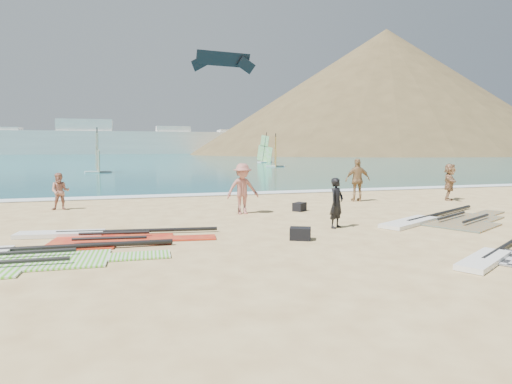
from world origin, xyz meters
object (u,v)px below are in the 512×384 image
object	(u,v)px
rig_green	(1,257)
beachgoer_back	(358,180)
rig_orange	(443,220)
beachgoer_mid	(243,189)
beachgoer_left	(60,191)
rig_red	(98,237)
person_wetsuit	(337,203)
gear_bag_far	(300,234)
gear_bag_near	(299,207)
beachgoer_right	(449,182)

from	to	relation	value
rig_green	beachgoer_back	bearing A→B (deg)	30.81
rig_orange	beachgoer_mid	size ratio (longest dim) A/B	3.36
beachgoer_mid	beachgoer_back	xyz separation A→B (m)	(6.12, 2.20, 0.04)
rig_green	beachgoer_left	size ratio (longest dim) A/B	4.36
rig_red	beachgoer_back	bearing A→B (deg)	33.26
person_wetsuit	beachgoer_left	world-z (taller)	person_wetsuit
person_wetsuit	beachgoer_back	bearing A→B (deg)	22.43
rig_red	beachgoer_back	xyz separation A→B (m)	(11.10, 5.34, 0.95)
rig_orange	gear_bag_far	world-z (taller)	gear_bag_far
rig_orange	beachgoer_back	bearing A→B (deg)	62.97
gear_bag_far	beachgoer_left	size ratio (longest dim) A/B	0.38
gear_bag_far	beachgoer_left	distance (m)	10.73
rig_green	rig_orange	world-z (taller)	same
gear_bag_near	beachgoer_back	xyz separation A→B (m)	(3.76, 2.10, 0.84)
rig_green	gear_bag_near	world-z (taller)	gear_bag_near
gear_bag_far	beachgoer_mid	xyz separation A→B (m)	(-0.38, 4.86, 0.79)
person_wetsuit	beachgoer_mid	xyz separation A→B (m)	(-2.12, 3.56, 0.17)
gear_bag_near	beachgoer_left	world-z (taller)	beachgoer_left
rig_green	beachgoer_mid	size ratio (longest dim) A/B	3.41
gear_bag_far	beachgoer_back	bearing A→B (deg)	50.87
rig_orange	beachgoer_left	bearing A→B (deg)	125.58
rig_red	beachgoer_left	bearing A→B (deg)	113.99
gear_bag_near	beachgoer_right	bearing A→B (deg)	8.71
rig_orange	beachgoer_right	size ratio (longest dim) A/B	3.68
beachgoer_left	rig_red	bearing A→B (deg)	-71.09
gear_bag_near	gear_bag_far	size ratio (longest dim) A/B	0.93
gear_bag_far	person_wetsuit	size ratio (longest dim) A/B	0.36
person_wetsuit	beachgoer_mid	size ratio (longest dim) A/B	0.82
beachgoer_right	beachgoer_mid	bearing A→B (deg)	136.10
beachgoer_right	beachgoer_back	bearing A→B (deg)	117.99
rig_red	person_wetsuit	world-z (taller)	person_wetsuit
gear_bag_near	person_wetsuit	xyz separation A→B (m)	(-0.24, -3.65, 0.62)
gear_bag_far	beachgoer_left	bearing A→B (deg)	132.16
beachgoer_back	rig_green	bearing A→B (deg)	37.60
gear_bag_far	beachgoer_right	bearing A→B (deg)	31.38
rig_orange	beachgoer_mid	xyz separation A→B (m)	(-6.15, 3.54, 0.91)
beachgoer_left	beachgoer_right	distance (m)	17.46
beachgoer_left	beachgoer_mid	xyz separation A→B (m)	(6.81, -3.09, 0.21)
gear_bag_near	person_wetsuit	distance (m)	3.72
beachgoer_back	beachgoer_mid	bearing A→B (deg)	28.76
rig_red	beachgoer_mid	bearing A→B (deg)	39.82
rig_red	rig_green	bearing A→B (deg)	-130.00
gear_bag_far	beachgoer_right	world-z (taller)	beachgoer_right
rig_orange	beachgoer_mid	distance (m)	7.15
rig_orange	rig_red	bearing A→B (deg)	150.62
rig_red	beachgoer_left	world-z (taller)	beachgoer_left
gear_bag_far	gear_bag_near	bearing A→B (deg)	68.20
person_wetsuit	beachgoer_mid	bearing A→B (deg)	88.01
rig_red	beachgoer_left	xyz separation A→B (m)	(-1.84, 6.23, 0.70)
beachgoer_left	beachgoer_mid	distance (m)	7.48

